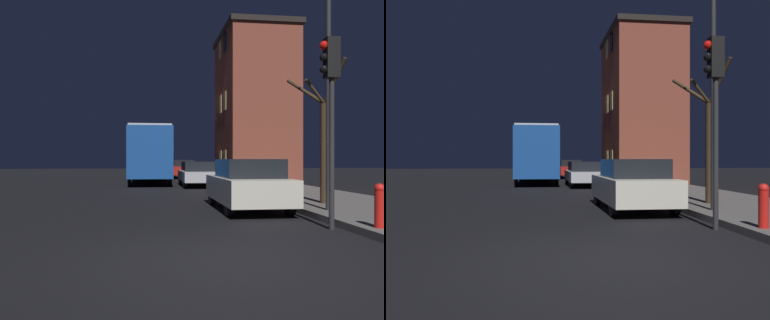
# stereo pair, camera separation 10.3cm
# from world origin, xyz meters

# --- Properties ---
(ground_plane) EXTENTS (120.00, 120.00, 0.00)m
(ground_plane) POSITION_xyz_m (0.00, 0.00, 0.00)
(ground_plane) COLOR black
(brick_building) EXTENTS (4.18, 5.68, 9.20)m
(brick_building) POSITION_xyz_m (5.28, 16.67, 4.78)
(brick_building) COLOR brown
(brick_building) RESTS_ON sidewalk
(streetlamp) EXTENTS (1.16, 0.38, 6.38)m
(streetlamp) POSITION_xyz_m (3.42, 4.05, 4.35)
(streetlamp) COLOR #28282B
(streetlamp) RESTS_ON sidewalk
(traffic_light) EXTENTS (0.43, 0.24, 4.27)m
(traffic_light) POSITION_xyz_m (2.81, 2.19, 3.07)
(traffic_light) COLOR #28282B
(traffic_light) RESTS_ON ground
(bare_tree) EXTENTS (1.15, 2.09, 4.46)m
(bare_tree) POSITION_xyz_m (4.33, 5.67, 2.21)
(bare_tree) COLOR #382819
(bare_tree) RESTS_ON sidewalk
(bus) EXTENTS (2.60, 9.54, 3.58)m
(bus) POSITION_xyz_m (-1.10, 19.70, 2.13)
(bus) COLOR #194793
(bus) RESTS_ON ground
(car_near_lane) EXTENTS (1.90, 4.11, 1.57)m
(car_near_lane) POSITION_xyz_m (1.82, 5.54, 0.80)
(car_near_lane) COLOR beige
(car_near_lane) RESTS_ON ground
(car_mid_lane) EXTENTS (1.86, 4.52, 1.44)m
(car_mid_lane) POSITION_xyz_m (1.61, 15.77, 0.77)
(car_mid_lane) COLOR #B7BABF
(car_mid_lane) RESTS_ON ground
(car_far_lane) EXTENTS (1.89, 4.17, 1.53)m
(car_far_lane) POSITION_xyz_m (1.73, 25.61, 0.80)
(car_far_lane) COLOR #B21E19
(car_far_lane) RESTS_ON ground
(fire_hydrant) EXTENTS (0.21, 0.21, 0.91)m
(fire_hydrant) POSITION_xyz_m (3.46, 1.39, 0.64)
(fire_hydrant) COLOR red
(fire_hydrant) RESTS_ON sidewalk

